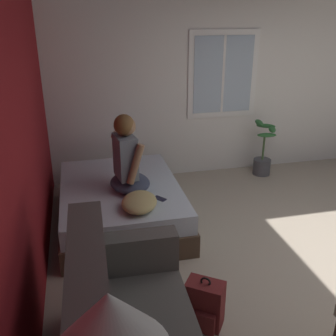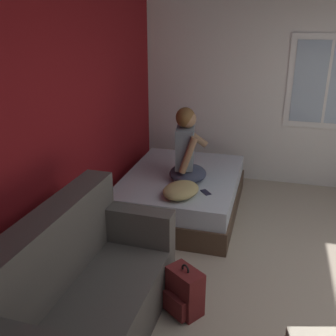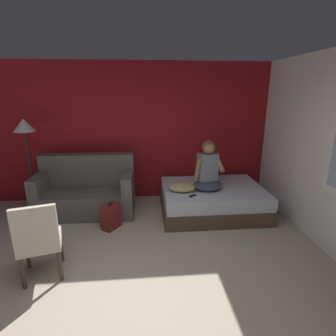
{
  "view_description": "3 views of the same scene",
  "coord_description": "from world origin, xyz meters",
  "px_view_note": "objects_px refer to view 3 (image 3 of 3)",
  "views": [
    {
      "loc": [
        -2.73,
        2.47,
        2.43
      ],
      "look_at": [
        0.61,
        1.69,
        0.99
      ],
      "focal_mm": 42.0,
      "sensor_mm": 36.0,
      "label": 1
    },
    {
      "loc": [
        -2.96,
        1.05,
        2.33
      ],
      "look_at": [
        0.71,
        2.06,
        0.84
      ],
      "focal_mm": 42.0,
      "sensor_mm": 36.0,
      "label": 2
    },
    {
      "loc": [
        0.21,
        -2.29,
        2.17
      ],
      "look_at": [
        0.6,
        2.11,
        0.85
      ],
      "focal_mm": 28.0,
      "sensor_mm": 36.0,
      "label": 3
    }
  ],
  "objects_px": {
    "couch": "(87,191)",
    "floor_lamp": "(25,134)",
    "backpack": "(111,217)",
    "cell_phone": "(193,196)",
    "bed": "(212,199)",
    "side_chair": "(39,238)",
    "person_seated": "(208,170)",
    "throw_pillow": "(181,187)"
  },
  "relations": [
    {
      "from": "person_seated",
      "to": "side_chair",
      "type": "bearing_deg",
      "value": -147.21
    },
    {
      "from": "bed",
      "to": "backpack",
      "type": "xyz_separation_m",
      "value": [
        -1.79,
        -0.45,
        -0.04
      ]
    },
    {
      "from": "bed",
      "to": "floor_lamp",
      "type": "xyz_separation_m",
      "value": [
        -3.27,
        0.36,
        1.19
      ]
    },
    {
      "from": "throw_pillow",
      "to": "floor_lamp",
      "type": "relative_size",
      "value": 0.28
    },
    {
      "from": "couch",
      "to": "side_chair",
      "type": "bearing_deg",
      "value": -95.39
    },
    {
      "from": "side_chair",
      "to": "backpack",
      "type": "relative_size",
      "value": 2.14
    },
    {
      "from": "cell_phone",
      "to": "floor_lamp",
      "type": "distance_m",
      "value": 3.07
    },
    {
      "from": "floor_lamp",
      "to": "throw_pillow",
      "type": "bearing_deg",
      "value": -10.41
    },
    {
      "from": "couch",
      "to": "side_chair",
      "type": "relative_size",
      "value": 1.76
    },
    {
      "from": "couch",
      "to": "bed",
      "type": "bearing_deg",
      "value": -5.27
    },
    {
      "from": "couch",
      "to": "person_seated",
      "type": "xyz_separation_m",
      "value": [
        2.16,
        -0.3,
        0.44
      ]
    },
    {
      "from": "couch",
      "to": "floor_lamp",
      "type": "height_order",
      "value": "floor_lamp"
    },
    {
      "from": "couch",
      "to": "floor_lamp",
      "type": "relative_size",
      "value": 1.01
    },
    {
      "from": "couch",
      "to": "throw_pillow",
      "type": "height_order",
      "value": "couch"
    },
    {
      "from": "bed",
      "to": "cell_phone",
      "type": "bearing_deg",
      "value": -139.41
    },
    {
      "from": "side_chair",
      "to": "floor_lamp",
      "type": "xyz_separation_m",
      "value": [
        -0.82,
        1.94,
        0.9
      ]
    },
    {
      "from": "bed",
      "to": "backpack",
      "type": "relative_size",
      "value": 4.03
    },
    {
      "from": "cell_phone",
      "to": "floor_lamp",
      "type": "height_order",
      "value": "floor_lamp"
    },
    {
      "from": "person_seated",
      "to": "backpack",
      "type": "height_order",
      "value": "person_seated"
    },
    {
      "from": "cell_phone",
      "to": "floor_lamp",
      "type": "relative_size",
      "value": 0.08
    },
    {
      "from": "floor_lamp",
      "to": "bed",
      "type": "bearing_deg",
      "value": -6.27
    },
    {
      "from": "bed",
      "to": "person_seated",
      "type": "distance_m",
      "value": 0.62
    },
    {
      "from": "couch",
      "to": "side_chair",
      "type": "xyz_separation_m",
      "value": [
        -0.17,
        -1.79,
        0.14
      ]
    },
    {
      "from": "bed",
      "to": "floor_lamp",
      "type": "distance_m",
      "value": 3.5
    },
    {
      "from": "bed",
      "to": "floor_lamp",
      "type": "bearing_deg",
      "value": 173.73
    },
    {
      "from": "person_seated",
      "to": "cell_phone",
      "type": "relative_size",
      "value": 6.08
    },
    {
      "from": "bed",
      "to": "throw_pillow",
      "type": "distance_m",
      "value": 0.69
    },
    {
      "from": "couch",
      "to": "cell_phone",
      "type": "relative_size",
      "value": 11.95
    },
    {
      "from": "bed",
      "to": "cell_phone",
      "type": "height_order",
      "value": "cell_phone"
    },
    {
      "from": "backpack",
      "to": "cell_phone",
      "type": "height_order",
      "value": "cell_phone"
    },
    {
      "from": "cell_phone",
      "to": "bed",
      "type": "bearing_deg",
      "value": -87.76
    },
    {
      "from": "person_seated",
      "to": "floor_lamp",
      "type": "distance_m",
      "value": 3.23
    },
    {
      "from": "side_chair",
      "to": "couch",
      "type": "bearing_deg",
      "value": 84.61
    },
    {
      "from": "throw_pillow",
      "to": "couch",
      "type": "bearing_deg",
      "value": 168.52
    },
    {
      "from": "couch",
      "to": "person_seated",
      "type": "bearing_deg",
      "value": -7.82
    },
    {
      "from": "backpack",
      "to": "floor_lamp",
      "type": "height_order",
      "value": "floor_lamp"
    },
    {
      "from": "person_seated",
      "to": "throw_pillow",
      "type": "relative_size",
      "value": 1.82
    },
    {
      "from": "couch",
      "to": "side_chair",
      "type": "distance_m",
      "value": 1.81
    },
    {
      "from": "bed",
      "to": "couch",
      "type": "relative_size",
      "value": 1.07
    },
    {
      "from": "floor_lamp",
      "to": "backpack",
      "type": "bearing_deg",
      "value": -28.8
    },
    {
      "from": "bed",
      "to": "side_chair",
      "type": "distance_m",
      "value": 2.94
    },
    {
      "from": "couch",
      "to": "floor_lamp",
      "type": "distance_m",
      "value": 1.44
    }
  ]
}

